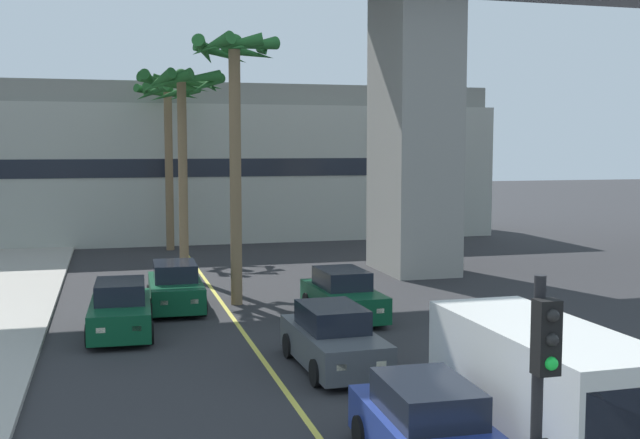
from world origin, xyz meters
name	(u,v)px	position (x,y,z in m)	size (l,w,h in m)	color
lane_stripe_center	(236,323)	(0.00, 24.00, 0.00)	(0.14, 56.00, 0.01)	#DBCC4C
pier_building_backdrop	(174,164)	(0.00, 47.35, 4.43)	(37.62, 8.04, 8.98)	#ADB2A8
car_queue_front	(175,288)	(-1.64, 26.64, 0.72)	(1.91, 4.14, 1.56)	#0C4728
car_queue_second	(121,310)	(-3.49, 23.39, 0.72)	(1.95, 4.16, 1.56)	#0C4728
car_queue_third	(343,296)	(3.40, 23.77, 0.72)	(1.94, 4.15, 1.56)	#0C4728
car_queue_fourth	(333,340)	(1.54, 18.44, 0.72)	(1.92, 4.14, 1.56)	#4C5156
car_queue_fifth	(429,432)	(1.36, 12.02, 0.72)	(1.93, 4.15, 1.56)	navy
delivery_van	(542,387)	(3.53, 12.15, 1.29)	(2.19, 5.26, 2.36)	silver
traffic_light_median_near	(540,421)	(0.45, 7.12, 2.71)	(0.24, 0.37, 4.20)	black
palm_tree_near_median	(168,115)	(-0.69, 41.81, 7.07)	(3.53, 3.55, 8.77)	brown
palm_tree_mid_median	(234,91)	(0.45, 26.77, 7.35)	(3.14, 3.16, 9.24)	brown
palm_tree_far_median	(181,104)	(-0.79, 32.76, 7.20)	(3.68, 3.70, 8.61)	brown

